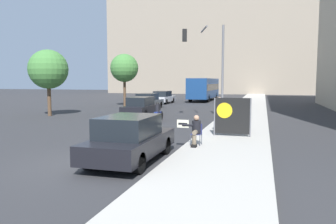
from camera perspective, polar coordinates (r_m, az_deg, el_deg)
The scene contains 15 objects.
ground_plane at distance 11.13m, azimuth -12.77°, elevation -8.69°, with size 160.00×160.00×0.00m, color #303033.
sidewalk_curb at distance 24.60m, azimuth 13.06°, elevation -0.79°, with size 3.31×90.00×0.16m, color #B7B2A8.
building_backdrop_far at distance 74.73m, azimuth 10.79°, elevation 18.69°, with size 52.00×12.00×39.84m.
seated_protester at distance 12.91m, azimuth 4.79°, elevation -3.03°, with size 0.97×0.77×1.19m.
jogger_on_sidewalk at distance 16.32m, azimuth 8.93°, elevation -0.40°, with size 0.34×0.34×1.73m.
protest_banner at distance 15.23m, azimuth 11.07°, elevation -0.68°, with size 1.68×0.06×1.76m.
traffic_light_pole at distance 23.26m, azimuth 7.22°, elevation 9.66°, with size 2.82×2.59×6.38m.
parked_car_curbside at distance 11.01m, azimuth -6.63°, elevation -4.68°, with size 1.85×4.34×1.55m.
car_on_road_nearest at distance 25.21m, azimuth -4.70°, elevation 0.96°, with size 1.73×4.36×1.46m.
car_on_road_midblock at distance 31.37m, azimuth -3.52°, elevation 1.89°, with size 1.74×4.65×1.51m.
car_on_road_distant at distance 39.05m, azimuth -0.92°, elevation 2.58°, with size 1.86×4.73×1.49m.
city_bus_on_road at distance 44.86m, azimuth 6.27°, elevation 4.20°, with size 2.59×10.87×3.00m.
motorcycle_on_road at distance 21.89m, azimuth -1.82°, elevation -0.17°, with size 0.28×2.09×1.29m.
street_tree_near_curb at distance 26.77m, azimuth -20.13°, elevation 6.97°, with size 2.99×2.99×5.07m.
street_tree_midblock at distance 35.27m, azimuth -7.61°, elevation 7.58°, with size 2.97×2.97×5.54m.
Camera 1 is at (5.28, -9.43, 2.69)m, focal length 35.00 mm.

